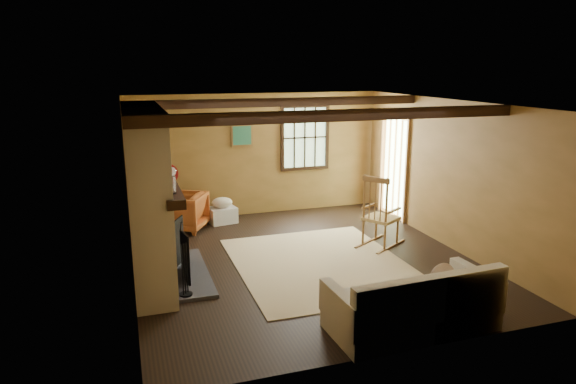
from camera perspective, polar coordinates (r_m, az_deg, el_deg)
name	(u,v)px	position (r m, az deg, el deg)	size (l,w,h in m)	color
ground	(303,261)	(7.96, 1.70, -7.63)	(5.50, 5.50, 0.00)	black
room_envelope	(312,152)	(7.83, 2.67, 4.43)	(5.02, 5.52, 2.44)	olive
fireplace	(149,203)	(7.20, -15.15, -1.22)	(1.02, 2.30, 2.40)	#993F3B
rug	(320,264)	(7.85, 3.58, -7.95)	(2.50, 3.00, 0.01)	tan
rocking_chair	(380,216)	(8.57, 10.14, -2.67)	(0.98, 0.84, 1.21)	tan
sofa	(415,307)	(6.08, 13.89, -12.33)	(1.96, 0.94, 0.78)	beige
firewood_pile	(157,221)	(9.81, -14.31, -3.19)	(0.61, 0.11, 0.22)	brown
laundry_basket	(222,215)	(9.85, -7.30, -2.55)	(0.50, 0.38, 0.30)	white
basket_pillow	(222,202)	(9.78, -7.34, -1.16)	(0.39, 0.31, 0.20)	beige
armchair	(184,212)	(9.49, -11.54, -2.15)	(0.73, 0.75, 0.68)	#BF6026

